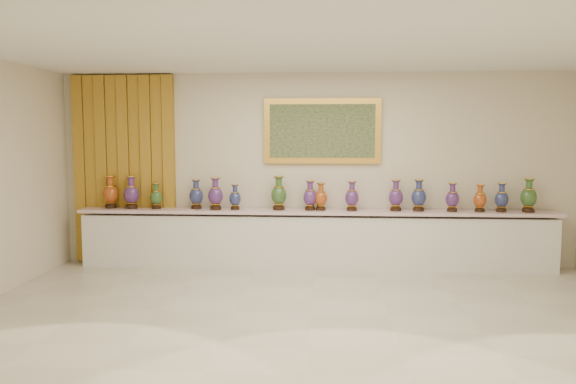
# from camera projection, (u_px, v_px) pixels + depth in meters

# --- Properties ---
(ground) EXTENTS (8.00, 8.00, 0.00)m
(ground) POSITION_uv_depth(u_px,v_px,m) (311.00, 313.00, 6.43)
(ground) COLOR beige
(ground) RESTS_ON ground
(room) EXTENTS (8.00, 8.00, 8.00)m
(room) POSITION_uv_depth(u_px,v_px,m) (156.00, 163.00, 8.86)
(room) COLOR beige
(room) RESTS_ON ground
(counter) EXTENTS (7.28, 0.48, 0.90)m
(counter) POSITION_uv_depth(u_px,v_px,m) (315.00, 240.00, 8.64)
(counter) COLOR white
(counter) RESTS_ON ground
(vase_0) EXTENTS (0.28, 0.28, 0.51)m
(vase_0) POSITION_uv_depth(u_px,v_px,m) (111.00, 194.00, 8.80)
(vase_0) COLOR black
(vase_0) RESTS_ON counter
(vase_1) EXTENTS (0.24, 0.24, 0.51)m
(vase_1) POSITION_uv_depth(u_px,v_px,m) (131.00, 194.00, 8.74)
(vase_1) COLOR black
(vase_1) RESTS_ON counter
(vase_2) EXTENTS (0.24, 0.24, 0.40)m
(vase_2) POSITION_uv_depth(u_px,v_px,m) (156.00, 197.00, 8.72)
(vase_2) COLOR black
(vase_2) RESTS_ON counter
(vase_3) EXTENTS (0.26, 0.26, 0.46)m
(vase_3) POSITION_uv_depth(u_px,v_px,m) (196.00, 196.00, 8.70)
(vase_3) COLOR black
(vase_3) RESTS_ON counter
(vase_4) EXTENTS (0.25, 0.25, 0.50)m
(vase_4) POSITION_uv_depth(u_px,v_px,m) (216.00, 195.00, 8.62)
(vase_4) COLOR black
(vase_4) RESTS_ON counter
(vase_5) EXTENTS (0.19, 0.19, 0.39)m
(vase_5) POSITION_uv_depth(u_px,v_px,m) (235.00, 198.00, 8.62)
(vase_5) COLOR black
(vase_5) RESTS_ON counter
(vase_6) EXTENTS (0.31, 0.31, 0.52)m
(vase_6) POSITION_uv_depth(u_px,v_px,m) (279.00, 195.00, 8.59)
(vase_6) COLOR black
(vase_6) RESTS_ON counter
(vase_7) EXTENTS (0.27, 0.27, 0.45)m
(vase_7) POSITION_uv_depth(u_px,v_px,m) (310.00, 197.00, 8.55)
(vase_7) COLOR black
(vase_7) RESTS_ON counter
(vase_8) EXTENTS (0.24, 0.24, 0.42)m
(vase_8) POSITION_uv_depth(u_px,v_px,m) (321.00, 198.00, 8.54)
(vase_8) COLOR black
(vase_8) RESTS_ON counter
(vase_9) EXTENTS (0.22, 0.22, 0.45)m
(vase_9) POSITION_uv_depth(u_px,v_px,m) (352.00, 197.00, 8.50)
(vase_9) COLOR black
(vase_9) RESTS_ON counter
(vase_10) EXTENTS (0.25, 0.25, 0.47)m
(vase_10) POSITION_uv_depth(u_px,v_px,m) (396.00, 197.00, 8.48)
(vase_10) COLOR black
(vase_10) RESTS_ON counter
(vase_11) EXTENTS (0.24, 0.24, 0.48)m
(vase_11) POSITION_uv_depth(u_px,v_px,m) (419.00, 197.00, 8.46)
(vase_11) COLOR black
(vase_11) RESTS_ON counter
(vase_12) EXTENTS (0.22, 0.22, 0.43)m
(vase_12) POSITION_uv_depth(u_px,v_px,m) (452.00, 199.00, 8.40)
(vase_12) COLOR black
(vase_12) RESTS_ON counter
(vase_13) EXTENTS (0.25, 0.25, 0.41)m
(vase_13) POSITION_uv_depth(u_px,v_px,m) (480.00, 199.00, 8.37)
(vase_13) COLOR black
(vase_13) RESTS_ON counter
(vase_14) EXTENTS (0.23, 0.23, 0.43)m
(vase_14) POSITION_uv_depth(u_px,v_px,m) (502.00, 199.00, 8.36)
(vase_14) COLOR black
(vase_14) RESTS_ON counter
(vase_15) EXTENTS (0.30, 0.30, 0.51)m
(vase_15) POSITION_uv_depth(u_px,v_px,m) (529.00, 197.00, 8.33)
(vase_15) COLOR black
(vase_15) RESTS_ON counter
(label_card) EXTENTS (0.10, 0.06, 0.00)m
(label_card) POSITION_uv_depth(u_px,v_px,m) (192.00, 210.00, 8.58)
(label_card) COLOR white
(label_card) RESTS_ON counter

